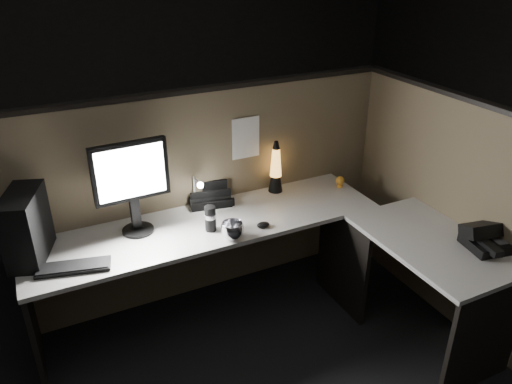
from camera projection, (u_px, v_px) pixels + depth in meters
name	position (u px, v px, depth m)	size (l,w,h in m)	color
floor	(270.00, 362.00, 3.12)	(6.00, 6.00, 0.00)	black
room_shell	(275.00, 112.00, 2.40)	(6.00, 6.00, 6.00)	silver
partition_back	(211.00, 195.00, 3.53)	(2.66, 0.06, 1.50)	brown
partition_right	(438.00, 206.00, 3.39)	(0.06, 1.66, 1.50)	brown
desk	(278.00, 257.00, 3.14)	(2.60, 1.60, 0.73)	#B7B3AC
pc_tower	(26.00, 226.00, 2.78)	(0.17, 0.38, 0.40)	black
monitor	(131.00, 179.00, 2.98)	(0.46, 0.20, 0.59)	black
keyboard	(74.00, 267.00, 2.76)	(0.40, 0.13, 0.02)	black
mouse	(263.00, 225.00, 3.17)	(0.08, 0.06, 0.03)	black
clip_lamp	(197.00, 191.00, 3.33)	(0.04, 0.18, 0.23)	silver
organizer	(208.00, 195.00, 3.47)	(0.32, 0.29, 0.21)	black
lava_lamp	(276.00, 171.00, 3.57)	(0.10, 0.10, 0.38)	black
travel_mug	(210.00, 219.00, 3.10)	(0.07, 0.07, 0.17)	black
steel_mug	(233.00, 231.00, 3.03)	(0.14, 0.14, 0.11)	silver
figurine	(340.00, 180.00, 3.67)	(0.06, 0.06, 0.06)	orange
pinned_paper	(246.00, 138.00, 3.43)	(0.20, 0.00, 0.29)	white
desk_phone	(487.00, 237.00, 2.95)	(0.30, 0.31, 0.16)	black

